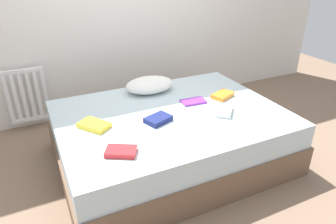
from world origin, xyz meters
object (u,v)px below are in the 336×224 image
(bed, at_px, (170,137))
(radiator, at_px, (27,96))
(pillow, at_px, (150,85))
(textbook_white, at_px, (224,111))
(textbook_yellow, at_px, (94,125))
(textbook_purple, at_px, (193,101))
(textbook_orange, at_px, (223,95))
(textbook_red, at_px, (121,151))
(textbook_navy, at_px, (158,119))

(bed, bearing_deg, radiator, 133.40)
(radiator, distance_m, pillow, 1.35)
(radiator, xyz_separation_m, textbook_white, (1.56, -1.42, 0.12))
(textbook_yellow, xyz_separation_m, textbook_purple, (0.96, 0.07, -0.01))
(textbook_orange, bearing_deg, radiator, 124.63)
(bed, xyz_separation_m, pillow, (0.02, 0.52, 0.33))
(pillow, xyz_separation_m, textbook_orange, (0.59, -0.45, -0.05))
(bed, relative_size, textbook_red, 9.39)
(pillow, bearing_deg, textbook_red, -122.82)
(bed, bearing_deg, textbook_red, -144.15)
(textbook_white, relative_size, textbook_yellow, 0.92)
(textbook_white, bearing_deg, textbook_yellow, 118.49)
(textbook_white, xyz_separation_m, textbook_orange, (0.18, 0.29, -0.00))
(bed, height_order, textbook_purple, textbook_purple)
(textbook_yellow, relative_size, textbook_orange, 1.09)
(radiator, bearing_deg, textbook_red, -71.68)
(bed, relative_size, textbook_white, 8.86)
(radiator, distance_m, textbook_yellow, 1.27)
(bed, xyz_separation_m, textbook_white, (0.42, -0.22, 0.28))
(bed, distance_m, textbook_white, 0.55)
(textbook_orange, xyz_separation_m, textbook_purple, (-0.32, 0.02, -0.01))
(textbook_purple, bearing_deg, textbook_red, -144.70)
(pillow, relative_size, textbook_yellow, 2.04)
(radiator, height_order, pillow, radiator)
(textbook_purple, bearing_deg, textbook_orange, 1.22)
(textbook_yellow, bearing_deg, textbook_purple, 57.91)
(textbook_orange, bearing_deg, textbook_navy, 170.97)
(textbook_yellow, xyz_separation_m, textbook_orange, (1.28, 0.05, 0.00))
(textbook_purple, bearing_deg, radiator, 146.78)
(textbook_orange, bearing_deg, pillow, 120.45)
(textbook_yellow, xyz_separation_m, textbook_red, (0.08, -0.45, -0.00))
(radiator, height_order, textbook_purple, radiator)
(textbook_yellow, distance_m, textbook_purple, 0.97)
(textbook_yellow, distance_m, textbook_orange, 1.29)
(radiator, relative_size, textbook_yellow, 2.44)
(textbook_white, xyz_separation_m, textbook_navy, (-0.59, 0.11, 0.00))
(textbook_yellow, bearing_deg, textbook_navy, 38.90)
(textbook_red, distance_m, textbook_navy, 0.53)
(textbook_purple, bearing_deg, textbook_yellow, -171.09)
(pillow, bearing_deg, textbook_yellow, -144.31)
(textbook_white, distance_m, textbook_orange, 0.34)
(textbook_orange, distance_m, textbook_navy, 0.80)
(bed, xyz_separation_m, textbook_purple, (0.29, 0.09, 0.26))
(textbook_orange, xyz_separation_m, textbook_navy, (-0.78, -0.19, 0.00))
(bed, height_order, pillow, pillow)
(textbook_yellow, relative_size, textbook_navy, 1.16)
(textbook_white, height_order, textbook_orange, textbook_white)
(radiator, bearing_deg, textbook_navy, -53.64)
(radiator, xyz_separation_m, textbook_purple, (1.42, -1.11, 0.11))
(radiator, xyz_separation_m, pillow, (1.15, -0.68, 0.17))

